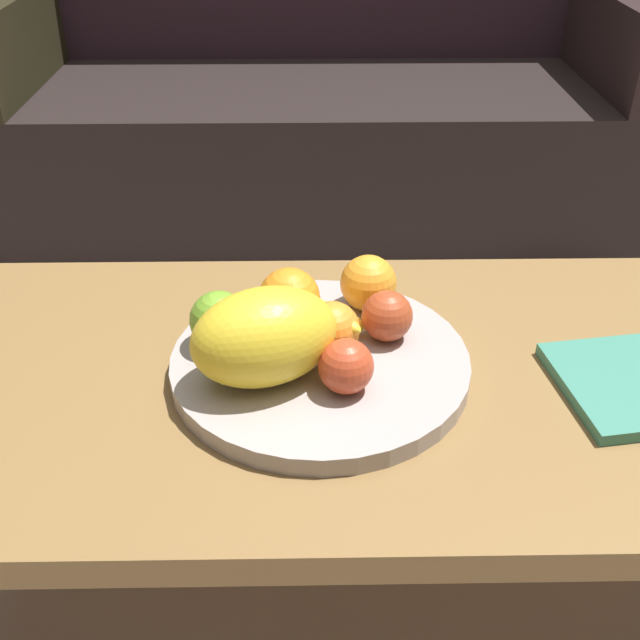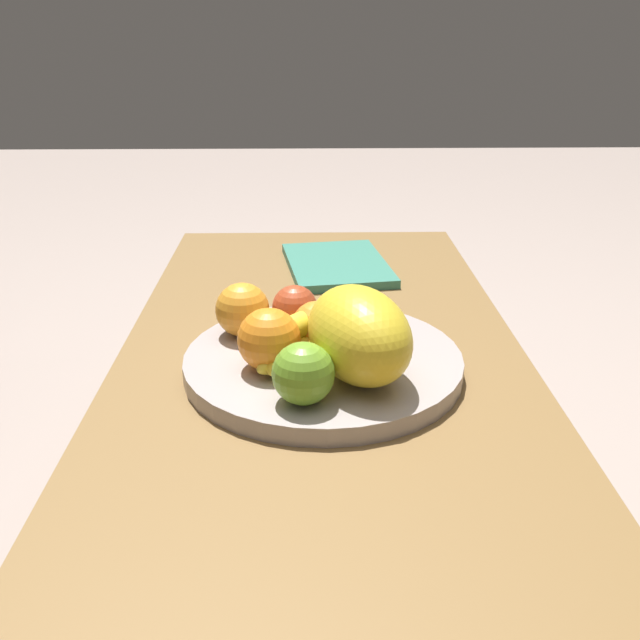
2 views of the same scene
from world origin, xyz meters
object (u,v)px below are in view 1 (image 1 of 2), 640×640
apple_right (219,320)px  couch (316,108)px  apple_left (346,366)px  banana_bunch (308,320)px  orange_left (289,299)px  orange_front (368,283)px  fruit_bowl (320,362)px  melon_large_front (264,337)px  coffee_table (363,397)px  orange_right (332,329)px  apple_front (387,316)px

apple_right → couch: bearing=84.0°
apple_left → banana_bunch: size_ratio=0.42×
apple_right → orange_left: bearing=26.7°
orange_front → apple_right: (-0.19, -0.09, -0.00)m
banana_bunch → fruit_bowl: bearing=-67.6°
apple_right → banana_bunch: apple_right is taller
orange_left → couch: bearing=87.7°
melon_large_front → coffee_table: bearing=19.2°
orange_front → orange_right: bearing=-116.5°
apple_left → coffee_table: bearing=67.5°
coffee_table → apple_left: (-0.03, -0.07, 0.10)m
orange_right → coffee_table: bearing=-10.8°
orange_right → apple_right: size_ratio=0.93×
orange_right → apple_left: (0.01, -0.07, -0.00)m
coffee_table → orange_right: 0.11m
apple_right → banana_bunch: bearing=7.4°
melon_large_front → orange_front: melon_large_front is taller
orange_front → orange_right: 0.12m
orange_right → apple_right: (-0.14, 0.02, 0.00)m
apple_front → fruit_bowl: bearing=-158.1°
couch → banana_bunch: 1.29m
melon_large_front → apple_front: melon_large_front is taller
orange_front → orange_left: (-0.11, -0.04, 0.00)m
couch → apple_front: size_ratio=26.05×
coffee_table → fruit_bowl: 0.08m
melon_large_front → orange_left: (0.03, 0.11, -0.02)m
apple_front → apple_left: same height
fruit_bowl → apple_front: 0.10m
orange_right → banana_bunch: bearing=132.5°
couch → apple_right: size_ratio=22.98×
melon_large_front → banana_bunch: bearing=58.8°
fruit_bowl → melon_large_front: melon_large_front is taller
orange_front → apple_right: orange_front is taller
apple_left → couch: bearing=90.7°
orange_left → apple_right: orange_left is taller
orange_front → orange_left: size_ratio=0.94×
fruit_bowl → orange_right: bearing=13.6°
coffee_table → orange_left: bearing=143.7°
coffee_table → couch: size_ratio=0.72×
couch → orange_front: couch is taller
fruit_bowl → melon_large_front: size_ratio=2.14×
couch → orange_right: 1.32m
coffee_table → orange_right: bearing=169.2°
banana_bunch → couch: bearing=88.8°
couch → fruit_bowl: bearing=-90.5°
orange_right → apple_left: orange_right is taller
orange_right → apple_right: 0.14m
couch → apple_front: (0.07, -1.28, 0.14)m
coffee_table → banana_bunch: bearing=150.4°
orange_left → orange_front: bearing=21.8°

